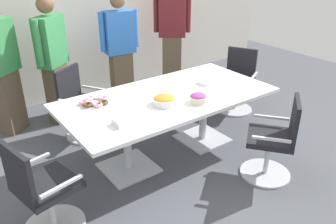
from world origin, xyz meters
name	(u,v)px	position (x,y,z in m)	size (l,w,h in m)	color
ground_plane	(168,153)	(0.00, 0.00, -0.01)	(10.00, 10.00, 0.01)	#4C4F56
back_wall	(76,8)	(0.00, 2.40, 1.40)	(8.00, 0.10, 2.80)	white
conference_table	(168,106)	(0.00, 0.00, 0.63)	(2.40, 1.20, 0.75)	white
office_chair_0	(42,194)	(-1.59, -0.39, 0.41)	(0.64, 0.64, 0.91)	silver
office_chair_1	(275,143)	(0.64, -1.02, 0.41)	(0.76, 0.76, 0.91)	silver
office_chair_2	(237,84)	(1.58, 0.41, 0.41)	(0.73, 0.73, 0.91)	silver
office_chair_3	(81,107)	(-0.63, 1.02, 0.41)	(0.74, 0.74, 0.91)	silver
person_standing_0	(2,66)	(-1.33, 1.70, 0.90)	(0.54, 0.44, 1.73)	brown
person_standing_1	(53,59)	(-0.70, 1.64, 0.89)	(0.53, 0.45, 1.71)	brown
person_standing_2	(120,48)	(0.34, 1.69, 0.86)	(0.62, 0.27, 1.67)	brown
person_standing_3	(172,31)	(1.35, 1.72, 0.99)	(0.53, 0.44, 1.88)	brown
snack_bowl_candy_mix	(198,98)	(0.15, -0.34, 0.80)	(0.19, 0.19, 0.11)	beige
snack_bowl_chips_orange	(164,100)	(-0.17, -0.16, 0.80)	(0.25, 0.25, 0.10)	white
donut_platter	(95,101)	(-0.74, 0.30, 0.77)	(0.32, 0.33, 0.04)	white
plate_stack	(205,82)	(0.59, 0.03, 0.77)	(0.19, 0.19, 0.04)	white
napkin_pile	(122,122)	(-0.75, -0.30, 0.78)	(0.15, 0.15, 0.06)	white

